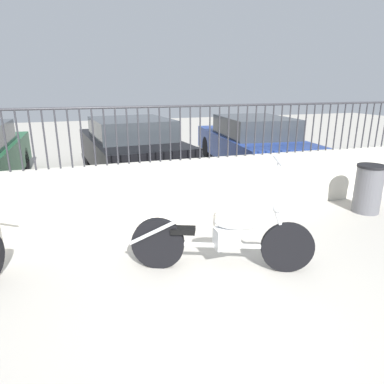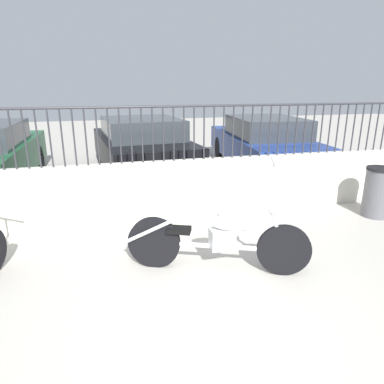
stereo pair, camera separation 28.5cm
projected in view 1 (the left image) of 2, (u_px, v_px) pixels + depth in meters
The scene contains 7 objects.
ground_plane at pixel (219, 318), 3.22m from camera, with size 40.00×40.00×0.00m, color #ADA89E.
low_wall at pixel (156, 191), 5.44m from camera, with size 10.73×0.18×0.96m.
fence_railing at pixel (154, 126), 5.13m from camera, with size 10.73×0.04×0.85m.
motorcycle_white at pixel (215, 238), 3.97m from camera, with size 2.03×0.96×1.34m.
trash_bin at pixel (368, 189), 5.81m from camera, with size 0.46×0.46×0.83m.
car_black at pixel (131, 146), 8.24m from camera, with size 2.25×4.41×1.36m.
car_blue at pixel (251, 142), 8.92m from camera, with size 2.19×4.72×1.34m.
Camera 1 is at (-1.09, -2.51, 2.09)m, focal length 32.00 mm.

